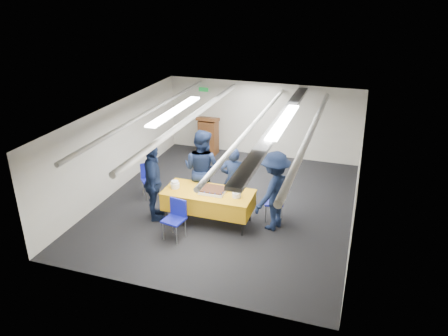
{
  "coord_description": "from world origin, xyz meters",
  "views": [
    {
      "loc": [
        2.93,
        -9.13,
        5.15
      ],
      "look_at": [
        -0.01,
        -0.2,
        1.05
      ],
      "focal_mm": 35.0,
      "sensor_mm": 36.0,
      "label": 1
    }
  ],
  "objects_px": {
    "chair_near": "(176,215)",
    "sailor_c": "(153,183)",
    "podium": "(208,135)",
    "chair_right": "(278,199)",
    "sailor_d": "(274,191)",
    "chair_left": "(150,177)",
    "sailor_b": "(202,169)",
    "serving_table": "(208,200)",
    "sailor_a": "(233,180)",
    "sheet_cake": "(213,190)"
  },
  "relations": [
    {
      "from": "chair_left",
      "to": "sailor_c",
      "type": "relative_size",
      "value": 0.47
    },
    {
      "from": "serving_table",
      "to": "sailor_a",
      "type": "relative_size",
      "value": 1.23
    },
    {
      "from": "sheet_cake",
      "to": "sailor_c",
      "type": "xyz_separation_m",
      "value": [
        -1.34,
        -0.24,
        0.1
      ]
    },
    {
      "from": "sheet_cake",
      "to": "sailor_d",
      "type": "distance_m",
      "value": 1.35
    },
    {
      "from": "sailor_b",
      "to": "sailor_c",
      "type": "xyz_separation_m",
      "value": [
        -0.83,
        -0.91,
        -0.06
      ]
    },
    {
      "from": "podium",
      "to": "chair_near",
      "type": "bearing_deg",
      "value": -77.98
    },
    {
      "from": "serving_table",
      "to": "chair_near",
      "type": "bearing_deg",
      "value": -118.97
    },
    {
      "from": "chair_left",
      "to": "sailor_b",
      "type": "distance_m",
      "value": 1.54
    },
    {
      "from": "sailor_c",
      "to": "chair_near",
      "type": "bearing_deg",
      "value": -152.58
    },
    {
      "from": "podium",
      "to": "sailor_a",
      "type": "relative_size",
      "value": 0.76
    },
    {
      "from": "chair_left",
      "to": "chair_near",
      "type": "bearing_deg",
      "value": -47.93
    },
    {
      "from": "sailor_a",
      "to": "sailor_c",
      "type": "distance_m",
      "value": 1.84
    },
    {
      "from": "chair_near",
      "to": "sailor_d",
      "type": "relative_size",
      "value": 0.48
    },
    {
      "from": "sailor_b",
      "to": "sailor_d",
      "type": "distance_m",
      "value": 1.91
    },
    {
      "from": "chair_right",
      "to": "sailor_c",
      "type": "bearing_deg",
      "value": -162.77
    },
    {
      "from": "serving_table",
      "to": "sailor_a",
      "type": "bearing_deg",
      "value": 60.1
    },
    {
      "from": "chair_right",
      "to": "chair_left",
      "type": "height_order",
      "value": "same"
    },
    {
      "from": "chair_near",
      "to": "chair_left",
      "type": "height_order",
      "value": "same"
    },
    {
      "from": "chair_near",
      "to": "chair_left",
      "type": "relative_size",
      "value": 1.0
    },
    {
      "from": "chair_near",
      "to": "sailor_c",
      "type": "relative_size",
      "value": 0.47
    },
    {
      "from": "serving_table",
      "to": "sailor_b",
      "type": "xyz_separation_m",
      "value": [
        -0.41,
        0.68,
        0.42
      ]
    },
    {
      "from": "serving_table",
      "to": "sailor_d",
      "type": "bearing_deg",
      "value": 9.08
    },
    {
      "from": "chair_left",
      "to": "podium",
      "type": "bearing_deg",
      "value": 82.76
    },
    {
      "from": "chair_right",
      "to": "sheet_cake",
      "type": "bearing_deg",
      "value": -156.24
    },
    {
      "from": "sheet_cake",
      "to": "chair_left",
      "type": "distance_m",
      "value": 2.15
    },
    {
      "from": "chair_near",
      "to": "sailor_d",
      "type": "height_order",
      "value": "sailor_d"
    },
    {
      "from": "sheet_cake",
      "to": "chair_left",
      "type": "xyz_separation_m",
      "value": [
        -1.98,
        0.78,
        -0.29
      ]
    },
    {
      "from": "podium",
      "to": "sailor_d",
      "type": "height_order",
      "value": "sailor_d"
    },
    {
      "from": "chair_near",
      "to": "chair_left",
      "type": "bearing_deg",
      "value": 132.07
    },
    {
      "from": "chair_near",
      "to": "sailor_b",
      "type": "height_order",
      "value": "sailor_b"
    },
    {
      "from": "sheet_cake",
      "to": "sailor_d",
      "type": "relative_size",
      "value": 0.31
    },
    {
      "from": "podium",
      "to": "sailor_b",
      "type": "relative_size",
      "value": 0.64
    },
    {
      "from": "chair_left",
      "to": "sailor_a",
      "type": "relative_size",
      "value": 0.53
    },
    {
      "from": "chair_left",
      "to": "sailor_c",
      "type": "bearing_deg",
      "value": -57.88
    },
    {
      "from": "serving_table",
      "to": "sailor_c",
      "type": "height_order",
      "value": "sailor_c"
    },
    {
      "from": "sailor_a",
      "to": "sailor_b",
      "type": "height_order",
      "value": "sailor_b"
    },
    {
      "from": "chair_right",
      "to": "sailor_d",
      "type": "height_order",
      "value": "sailor_d"
    },
    {
      "from": "serving_table",
      "to": "sailor_a",
      "type": "height_order",
      "value": "sailor_a"
    },
    {
      "from": "chair_near",
      "to": "sailor_b",
      "type": "xyz_separation_m",
      "value": [
        0.03,
        1.48,
        0.45
      ]
    },
    {
      "from": "sailor_b",
      "to": "chair_right",
      "type": "bearing_deg",
      "value": -172.52
    },
    {
      "from": "sailor_c",
      "to": "sailor_d",
      "type": "relative_size",
      "value": 1.01
    },
    {
      "from": "chair_right",
      "to": "sailor_a",
      "type": "height_order",
      "value": "sailor_a"
    },
    {
      "from": "chair_right",
      "to": "sailor_b",
      "type": "bearing_deg",
      "value": 177.62
    },
    {
      "from": "sheet_cake",
      "to": "sailor_a",
      "type": "xyz_separation_m",
      "value": [
        0.27,
        0.64,
        0.0
      ]
    },
    {
      "from": "chair_left",
      "to": "sailor_a",
      "type": "distance_m",
      "value": 2.27
    },
    {
      "from": "chair_left",
      "to": "sailor_b",
      "type": "relative_size",
      "value": 0.44
    },
    {
      "from": "sheet_cake",
      "to": "podium",
      "type": "relative_size",
      "value": 0.45
    },
    {
      "from": "chair_right",
      "to": "sailor_c",
      "type": "height_order",
      "value": "sailor_c"
    },
    {
      "from": "sheet_cake",
      "to": "sailor_d",
      "type": "height_order",
      "value": "sailor_d"
    },
    {
      "from": "sailor_a",
      "to": "sailor_c",
      "type": "xyz_separation_m",
      "value": [
        -1.61,
        -0.88,
        0.1
      ]
    }
  ]
}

